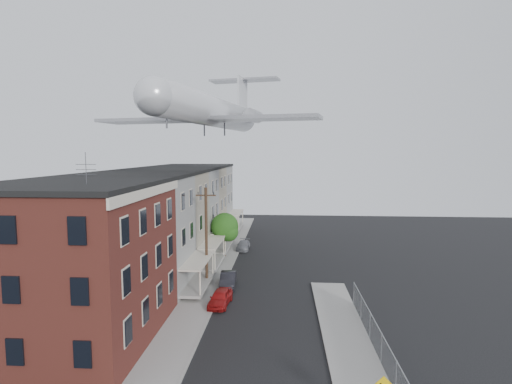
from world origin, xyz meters
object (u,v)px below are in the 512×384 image
street_tree (226,228)px  car_far (243,245)px  utility_pole (206,235)px  car_mid (228,280)px  airplane (213,111)px  car_near (220,298)px

street_tree → car_far: 4.99m
utility_pole → car_mid: utility_pole is taller
utility_pole → street_tree: utility_pole is taller
airplane → car_near: bearing=-77.6°
car_near → airplane: bearing=107.5°
utility_pole → airplane: airplane is taller
utility_pole → car_mid: 4.50m
car_far → car_near: bearing=-88.9°
utility_pole → car_near: size_ratio=2.46×
airplane → car_far: bearing=74.7°
car_far → airplane: bearing=-104.2°
car_near → airplane: (-2.24, 10.19, 15.67)m
car_far → utility_pole: bearing=-97.2°
street_tree → car_near: 15.03m
car_mid → airplane: airplane is taller
street_tree → airplane: 13.61m
street_tree → car_mid: 10.68m
utility_pole → car_near: (2.00, -4.75, -4.05)m
street_tree → airplane: size_ratio=0.20×
car_mid → car_far: bearing=86.1°
car_near → airplane: size_ratio=0.14×
car_near → car_mid: bearing=95.1°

